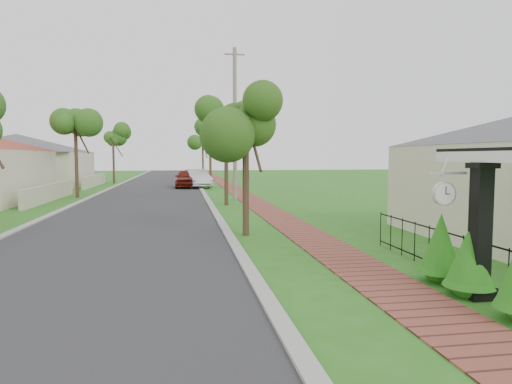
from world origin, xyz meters
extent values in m
plane|color=#2C6919|center=(0.00, 0.00, 0.00)|extent=(160.00, 160.00, 0.00)
cube|color=#28282B|center=(-3.00, 20.00, 0.00)|extent=(7.00, 120.00, 0.02)
cube|color=#9E9E99|center=(0.65, 20.00, 0.00)|extent=(0.30, 120.00, 0.10)
cube|color=#9E9E99|center=(-6.65, 20.00, 0.00)|extent=(0.30, 120.00, 0.10)
cube|color=brown|center=(3.25, 20.00, 0.00)|extent=(1.50, 120.00, 0.03)
cube|color=black|center=(4.55, -1.00, 1.26)|extent=(0.30, 0.30, 2.52)
cube|color=black|center=(4.55, -1.00, 0.12)|extent=(0.48, 0.48, 0.24)
cube|color=black|center=(4.55, -1.00, 2.46)|extent=(0.42, 0.42, 0.10)
cube|color=black|center=(4.90, 0.00, 0.95)|extent=(0.03, 8.00, 0.03)
cube|color=black|center=(4.90, 0.00, 0.15)|extent=(0.03, 8.00, 0.03)
cylinder|color=black|center=(4.90, -1.33, 0.50)|extent=(0.02, 0.02, 1.00)
cylinder|color=black|center=(4.90, -0.67, 0.50)|extent=(0.02, 0.02, 1.00)
cylinder|color=black|center=(4.90, 0.00, 0.50)|extent=(0.02, 0.02, 1.00)
cylinder|color=black|center=(4.90, 0.67, 0.50)|extent=(0.02, 0.02, 1.00)
cylinder|color=black|center=(4.90, 1.33, 0.50)|extent=(0.02, 0.02, 1.00)
cylinder|color=black|center=(4.90, 2.00, 0.50)|extent=(0.02, 0.02, 1.00)
cylinder|color=black|center=(4.90, 2.67, 0.50)|extent=(0.02, 0.02, 1.00)
cylinder|color=black|center=(4.90, 3.33, 0.50)|extent=(0.02, 0.02, 1.00)
cylinder|color=black|center=(4.90, 4.00, 0.50)|extent=(0.02, 0.02, 1.00)
cylinder|color=#382619|center=(1.50, 16.00, 2.27)|extent=(0.22, 0.22, 4.55)
sphere|color=#235516|center=(1.50, 16.00, 4.68)|extent=(1.70, 1.70, 1.70)
cylinder|color=#382619|center=(1.50, 30.00, 2.45)|extent=(0.22, 0.22, 4.90)
sphere|color=#235516|center=(1.50, 30.00, 5.04)|extent=(1.70, 1.70, 1.70)
cylinder|color=#382619|center=(1.50, 44.00, 2.10)|extent=(0.22, 0.22, 4.20)
sphere|color=#235516|center=(1.50, 44.00, 4.32)|extent=(1.70, 1.70, 1.70)
cylinder|color=#382619|center=(-7.50, 22.00, 2.45)|extent=(0.22, 0.22, 4.90)
sphere|color=#235516|center=(-7.50, 22.00, 5.04)|extent=(1.70, 1.70, 1.70)
cylinder|color=#382619|center=(-7.50, 38.00, 2.27)|extent=(0.22, 0.22, 4.55)
sphere|color=#235516|center=(-7.50, 38.00, 4.68)|extent=(1.70, 1.70, 1.70)
sphere|color=#156915|center=(4.45, -0.88, 0.29)|extent=(0.74, 0.74, 0.74)
cone|color=#156915|center=(4.45, -0.88, 0.83)|extent=(0.84, 0.84, 1.08)
sphere|color=#156915|center=(4.45, 0.11, 0.31)|extent=(0.70, 0.70, 0.70)
cone|color=#156915|center=(4.45, 0.11, 0.88)|extent=(0.79, 0.79, 1.14)
cube|color=#BFB299|center=(-8.60, 20.00, 0.50)|extent=(0.25, 10.00, 1.00)
cube|color=beige|center=(-15.00, 34.00, 1.50)|extent=(11.00, 10.00, 3.00)
pyramid|color=#4C4C51|center=(-15.00, 34.00, 3.80)|extent=(15.56, 15.56, 1.60)
cube|color=#BFB299|center=(-8.60, 34.00, 0.50)|extent=(0.25, 10.00, 1.00)
imported|color=maroon|center=(-0.49, 30.38, 0.78)|extent=(1.94, 4.62, 1.56)
imported|color=silver|center=(0.37, 30.38, 0.77)|extent=(2.48, 4.92, 1.55)
cylinder|color=#382619|center=(1.23, 6.39, 1.85)|extent=(0.22, 0.22, 3.70)
sphere|color=#315B1A|center=(1.23, 6.39, 3.81)|extent=(1.84, 1.84, 1.84)
cylinder|color=gray|center=(2.30, 18.81, 4.53)|extent=(0.24, 0.24, 9.06)
cube|color=gray|center=(2.30, 18.81, 8.66)|extent=(1.20, 0.08, 0.08)
cube|color=silver|center=(4.12, -0.60, 2.31)|extent=(0.76, 0.05, 0.05)
cylinder|color=silver|center=(4.05, -0.60, 2.14)|extent=(0.02, 0.02, 0.33)
cylinder|color=silver|center=(4.05, -0.60, 1.92)|extent=(0.46, 0.10, 0.46)
cylinder|color=white|center=(4.05, -0.66, 1.92)|extent=(0.39, 0.01, 0.39)
cylinder|color=white|center=(4.05, -0.54, 1.92)|extent=(0.39, 0.01, 0.39)
cube|color=black|center=(4.05, -0.67, 1.99)|extent=(0.02, 0.01, 0.15)
cube|color=black|center=(4.09, -0.67, 1.92)|extent=(0.10, 0.01, 0.02)
camera|label=1|loc=(-0.85, -8.53, 2.62)|focal=32.00mm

